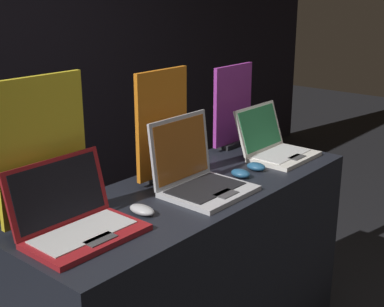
{
  "coord_description": "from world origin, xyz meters",
  "views": [
    {
      "loc": [
        -1.58,
        -1.06,
        1.76
      ],
      "look_at": [
        -0.0,
        0.29,
        1.1
      ],
      "focal_mm": 50.0,
      "sensor_mm": 36.0,
      "label": 1
    }
  ],
  "objects": [
    {
      "name": "display_counter",
      "position": [
        0.0,
        0.29,
        0.47
      ],
      "size": [
        1.62,
        0.57,
        0.95
      ],
      "color": "black",
      "rests_on": "ground_plane"
    },
    {
      "name": "laptop_front",
      "position": [
        -0.59,
        0.3,
        1.01
      ],
      "size": [
        0.39,
        0.29,
        0.25
      ],
      "color": "maroon",
      "rests_on": "display_counter"
    },
    {
      "name": "mouse_front",
      "position": [
        -0.33,
        0.25,
        0.97
      ],
      "size": [
        0.06,
        0.11,
        0.03
      ],
      "color": "#B2B2B7",
      "rests_on": "display_counter"
    },
    {
      "name": "promo_stand_front",
      "position": [
        -0.59,
        0.46,
        1.2
      ],
      "size": [
        0.35,
        0.07,
        0.52
      ],
      "color": "black",
      "rests_on": "display_counter"
    },
    {
      "name": "laptop_middle",
      "position": [
        -0.01,
        0.25,
        1.02
      ],
      "size": [
        0.34,
        0.32,
        0.3
      ],
      "color": "#B7B7BC",
      "rests_on": "display_counter"
    },
    {
      "name": "mouse_middle",
      "position": [
        0.23,
        0.21,
        0.97
      ],
      "size": [
        0.06,
        0.09,
        0.04
      ],
      "color": "navy",
      "rests_on": "display_counter"
    },
    {
      "name": "promo_stand_middle",
      "position": [
        -0.01,
        0.45,
        1.18
      ],
      "size": [
        0.29,
        0.07,
        0.48
      ],
      "color": "black",
      "rests_on": "display_counter"
    },
    {
      "name": "laptop_back",
      "position": [
        0.58,
        0.26,
        1.01
      ],
      "size": [
        0.33,
        0.31,
        0.24
      ],
      "color": "silver",
      "rests_on": "display_counter"
    },
    {
      "name": "mouse_back",
      "position": [
        0.35,
        0.21,
        0.97
      ],
      "size": [
        0.07,
        0.09,
        0.03
      ],
      "color": "navy",
      "rests_on": "display_counter"
    },
    {
      "name": "promo_stand_back",
      "position": [
        0.58,
        0.52,
        1.15
      ],
      "size": [
        0.29,
        0.07,
        0.42
      ],
      "color": "black",
      "rests_on": "display_counter"
    }
  ]
}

